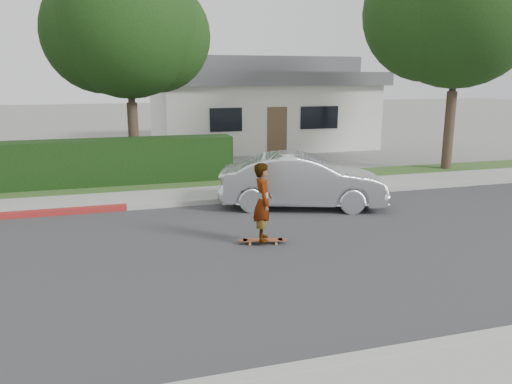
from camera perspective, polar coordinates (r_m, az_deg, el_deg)
ground at (r=9.50m, az=-19.63°, el=-8.59°), size 120.00×120.00×0.00m
road at (r=9.50m, az=-19.63°, el=-8.56°), size 60.00×8.00×0.01m
curb_far at (r=13.39m, az=-18.83°, el=-1.98°), size 60.00×0.20×0.15m
sidewalk_far at (r=14.27m, az=-18.70°, el=-1.13°), size 60.00×1.60×0.12m
planting_strip at (r=15.83m, az=-18.52°, el=0.19°), size 60.00×1.60×0.10m
tree_center at (r=18.13m, az=-14.52°, el=17.45°), size 5.66×4.84×7.44m
tree_right at (r=19.65m, az=21.83°, el=18.70°), size 6.32×5.60×8.56m
house at (r=25.94m, az=-0.04°, el=10.18°), size 10.60×8.60×4.30m
skateboard at (r=10.34m, az=0.79°, el=-5.53°), size 1.03×0.42×0.09m
skateboarder at (r=10.11m, az=0.80°, el=-1.14°), size 0.50×0.65×1.60m
car_silver at (r=13.16m, az=5.34°, el=1.26°), size 4.56×2.83×1.42m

